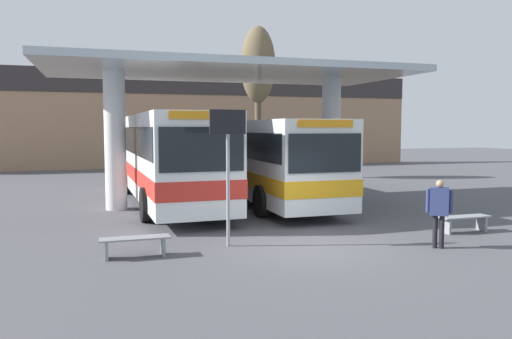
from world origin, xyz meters
TOP-DOWN VIEW (x-y plane):
  - ground_plane at (0.00, 0.00)m, footprint 100.00×100.00m
  - townhouse_backdrop at (0.00, 26.12)m, footprint 40.00×0.58m
  - station_canopy at (0.00, 7.27)m, footprint 13.51×6.65m
  - transit_bus_left_bay at (-2.30, 8.27)m, footprint 3.09×12.33m
  - transit_bus_center_bay at (1.48, 7.67)m, footprint 2.79×11.45m
  - waiting_bench_near_pillar at (-4.09, 0.19)m, footprint 1.57×0.44m
  - waiting_bench_mid_platform at (4.96, 0.19)m, footprint 1.52×0.44m
  - info_sign_platform at (-1.81, 0.59)m, footprint 0.90×0.09m
  - pedestrian_waiting at (3.05, -1.16)m, footprint 0.54×0.46m
  - poplar_tree_behind_left at (4.08, 16.50)m, footprint 2.00×2.00m

SIDE VIEW (x-z plane):
  - ground_plane at x=0.00m, z-range 0.00..0.00m
  - waiting_bench_mid_platform at x=4.96m, z-range 0.11..0.57m
  - waiting_bench_near_pillar at x=-4.09m, z-range 0.11..0.57m
  - pedestrian_waiting at x=3.05m, z-range 0.19..1.86m
  - transit_bus_center_bay at x=1.48m, z-range 0.20..3.40m
  - transit_bus_left_bay at x=-2.30m, z-range 0.20..3.63m
  - info_sign_platform at x=-1.81m, z-range 0.70..4.08m
  - townhouse_backdrop at x=0.00m, z-range 0.59..7.72m
  - station_canopy at x=0.00m, z-range 1.94..7.15m
  - poplar_tree_behind_left at x=4.08m, z-range 2.02..10.80m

